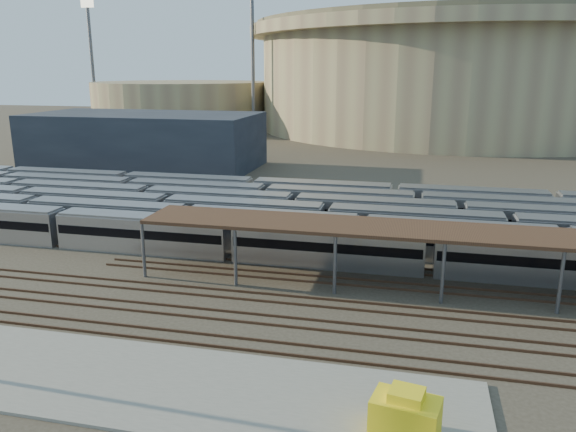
# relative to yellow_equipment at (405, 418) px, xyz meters

# --- Properties ---
(ground) EXTENTS (420.00, 420.00, 0.00)m
(ground) POSITION_rel_yellow_equipment_xyz_m (-15.40, 16.70, -1.24)
(ground) COLOR #383026
(ground) RESTS_ON ground
(apron) EXTENTS (50.00, 9.00, 0.20)m
(apron) POSITION_rel_yellow_equipment_xyz_m (-20.40, 1.70, -1.14)
(apron) COLOR gray
(apron) RESTS_ON ground
(subway_trains) EXTENTS (126.52, 23.90, 3.60)m
(subway_trains) POSITION_rel_yellow_equipment_xyz_m (-17.52, 35.20, 0.56)
(subway_trains) COLOR #B9B9BE
(subway_trains) RESTS_ON ground
(inspection_shed) EXTENTS (60.30, 6.00, 5.30)m
(inspection_shed) POSITION_rel_yellow_equipment_xyz_m (6.60, 20.70, 3.75)
(inspection_shed) COLOR #545459
(inspection_shed) RESTS_ON ground
(empty_tracks) EXTENTS (170.00, 9.62, 0.18)m
(empty_tracks) POSITION_rel_yellow_equipment_xyz_m (-15.40, 11.70, -1.15)
(empty_tracks) COLOR #4C3323
(empty_tracks) RESTS_ON ground
(stadium) EXTENTS (124.00, 124.00, 32.50)m
(stadium) POSITION_rel_yellow_equipment_xyz_m (9.60, 156.70, 15.23)
(stadium) COLOR gray
(stadium) RESTS_ON ground
(secondary_arena) EXTENTS (56.00, 56.00, 14.00)m
(secondary_arena) POSITION_rel_yellow_equipment_xyz_m (-75.40, 146.70, 5.76)
(secondary_arena) COLOR gray
(secondary_arena) RESTS_ON ground
(service_building) EXTENTS (42.00, 20.00, 10.00)m
(service_building) POSITION_rel_yellow_equipment_xyz_m (-50.40, 71.70, 3.76)
(service_building) COLOR #1E232D
(service_building) RESTS_ON ground
(floodlight_0) EXTENTS (4.00, 1.00, 38.40)m
(floodlight_0) POSITION_rel_yellow_equipment_xyz_m (-45.40, 126.70, 19.41)
(floodlight_0) COLOR #545459
(floodlight_0) RESTS_ON ground
(floodlight_1) EXTENTS (4.00, 1.00, 38.40)m
(floodlight_1) POSITION_rel_yellow_equipment_xyz_m (-100.40, 136.70, 19.41)
(floodlight_1) COLOR #545459
(floodlight_1) RESTS_ON ground
(floodlight_3) EXTENTS (4.00, 1.00, 38.40)m
(floodlight_3) POSITION_rel_yellow_equipment_xyz_m (-25.40, 176.70, 19.41)
(floodlight_3) COLOR #545459
(floodlight_3) RESTS_ON ground
(yellow_equipment) EXTENTS (3.66, 2.68, 2.07)m
(yellow_equipment) POSITION_rel_yellow_equipment_xyz_m (0.00, 0.00, 0.00)
(yellow_equipment) COLOR yellow
(yellow_equipment) RESTS_ON apron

